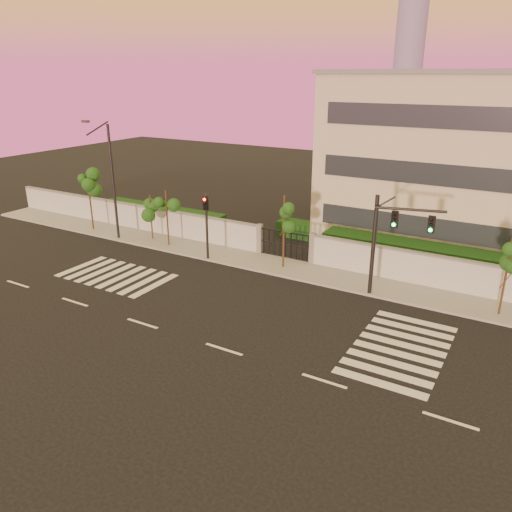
% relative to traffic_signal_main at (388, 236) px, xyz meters
% --- Properties ---
extents(ground, '(120.00, 120.00, 0.00)m').
position_rel_traffic_signal_main_xyz_m(ground, '(-4.61, -9.21, -3.72)').
color(ground, black).
rests_on(ground, ground).
extents(sidewalk, '(60.00, 3.00, 0.15)m').
position_rel_traffic_signal_main_xyz_m(sidewalk, '(-4.61, 1.29, -3.64)').
color(sidewalk, gray).
rests_on(sidewalk, ground).
extents(perimeter_wall, '(60.00, 0.36, 2.20)m').
position_rel_traffic_signal_main_xyz_m(perimeter_wall, '(-4.51, 2.79, -2.65)').
color(perimeter_wall, '#A9ABB0').
rests_on(perimeter_wall, ground).
extents(hedge_row, '(41.00, 4.25, 1.80)m').
position_rel_traffic_signal_main_xyz_m(hedge_row, '(-3.45, 5.53, -2.90)').
color(hedge_row, black).
rests_on(hedge_row, ground).
extents(institutional_building, '(24.40, 12.40, 12.25)m').
position_rel_traffic_signal_main_xyz_m(institutional_building, '(4.39, 12.78, 2.44)').
color(institutional_building, beige).
rests_on(institutional_building, ground).
extents(road_markings, '(57.00, 7.62, 0.02)m').
position_rel_traffic_signal_main_xyz_m(road_markings, '(-6.19, -5.45, -3.71)').
color(road_markings, silver).
rests_on(road_markings, ground).
extents(street_tree_a, '(1.52, 1.21, 4.90)m').
position_rel_traffic_signal_main_xyz_m(street_tree_a, '(-23.96, 0.81, -0.11)').
color(street_tree_a, '#382314').
rests_on(street_tree_a, ground).
extents(street_tree_b, '(1.31, 1.04, 3.51)m').
position_rel_traffic_signal_main_xyz_m(street_tree_b, '(-18.16, 1.33, -1.13)').
color(street_tree_b, '#382314').
rests_on(street_tree_b, ground).
extents(street_tree_c, '(1.44, 1.14, 4.21)m').
position_rel_traffic_signal_main_xyz_m(street_tree_c, '(-16.15, 0.81, -0.62)').
color(street_tree_c, '#382314').
rests_on(street_tree_c, ground).
extents(street_tree_d, '(1.55, 1.23, 4.88)m').
position_rel_traffic_signal_main_xyz_m(street_tree_d, '(-6.91, 1.20, -0.12)').
color(street_tree_d, '#382314').
rests_on(street_tree_d, ground).
extents(street_tree_e, '(1.48, 1.18, 4.44)m').
position_rel_traffic_signal_main_xyz_m(street_tree_e, '(5.99, 0.86, -0.45)').
color(street_tree_e, '#382314').
rests_on(street_tree_e, ground).
extents(traffic_signal_main, '(3.68, 1.06, 5.88)m').
position_rel_traffic_signal_main_xyz_m(traffic_signal_main, '(0.00, 0.00, 0.00)').
color(traffic_signal_main, black).
rests_on(traffic_signal_main, ground).
extents(traffic_signal_secondary, '(0.36, 0.34, 4.62)m').
position_rel_traffic_signal_main_xyz_m(traffic_signal_secondary, '(-12.06, -0.06, -0.79)').
color(traffic_signal_secondary, black).
rests_on(traffic_signal_secondary, ground).
extents(streetlight_west, '(0.54, 2.17, 9.02)m').
position_rel_traffic_signal_main_xyz_m(streetlight_west, '(-20.61, 0.02, 1.16)').
color(streetlight_west, black).
rests_on(streetlight_west, ground).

